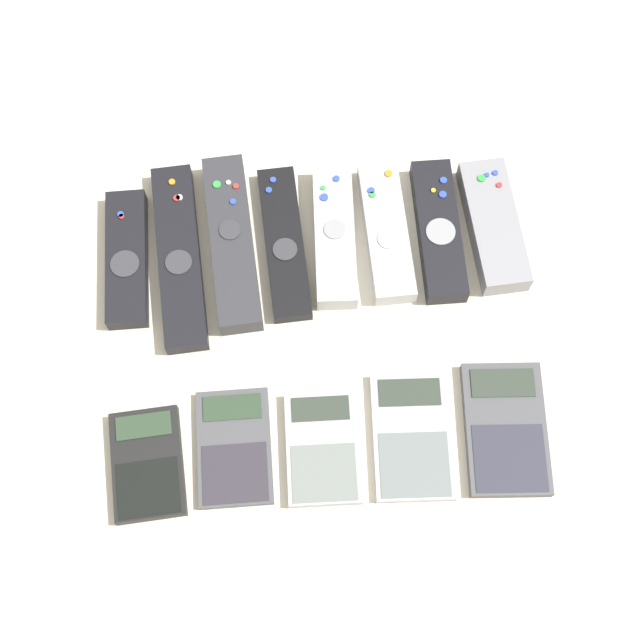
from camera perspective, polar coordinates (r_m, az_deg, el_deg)
The scene contains 14 objects.
ground_plane at distance 0.93m, azimuth 0.20°, elevation -2.56°, with size 3.00×3.00×0.00m, color beige.
remote_0 at distance 0.99m, azimuth -12.26°, elevation 3.86°, with size 0.04×0.16×0.02m.
remote_1 at distance 0.98m, azimuth -9.00°, elevation 4.02°, with size 0.06×0.22×0.02m.
remote_2 at distance 0.98m, azimuth -5.66°, elevation 4.95°, with size 0.06×0.20×0.03m.
remote_3 at distance 0.98m, azimuth -2.31°, elevation 4.94°, with size 0.05×0.18×0.02m.
remote_4 at distance 0.98m, azimuth 0.93°, elevation 5.46°, with size 0.05×0.17×0.03m.
remote_5 at distance 0.98m, azimuth 4.26°, elevation 5.65°, with size 0.05×0.16×0.03m.
remote_6 at distance 0.99m, azimuth 7.59°, elevation 5.69°, with size 0.04×0.16×0.03m.
remote_7 at distance 1.00m, azimuth 11.03°, elevation 5.94°, with size 0.06×0.15×0.03m.
calculator_0 at distance 0.91m, azimuth -10.98°, elevation -9.03°, with size 0.08×0.11×0.02m.
calculator_1 at distance 0.91m, azimuth -5.51°, elevation -8.11°, with size 0.07×0.12×0.01m.
calculator_2 at distance 0.90m, azimuth 0.17°, elevation -8.19°, with size 0.08×0.12×0.01m.
calculator_3 at distance 0.91m, azimuth 5.91°, elevation -7.41°, with size 0.09×0.13×0.01m.
calculator_4 at distance 0.93m, azimuth 11.79°, elevation -6.83°, with size 0.09×0.14×0.01m.
Camera 1 is at (-0.03, -0.30, 0.89)m, focal length 50.00 mm.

